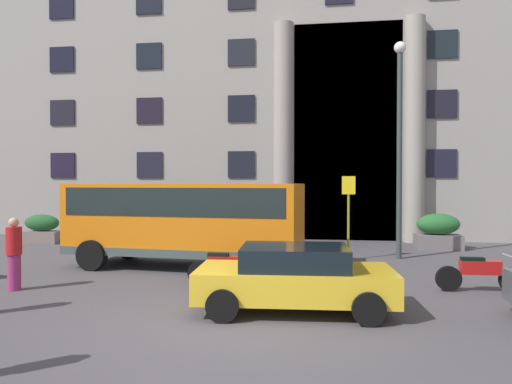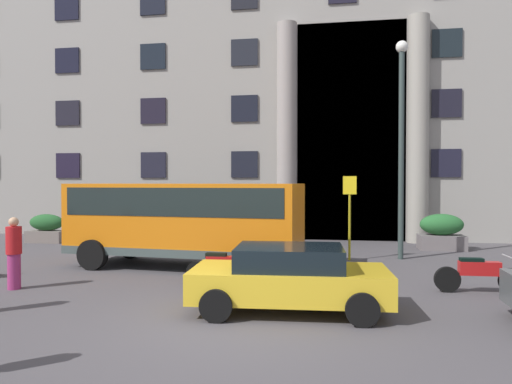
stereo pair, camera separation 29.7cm
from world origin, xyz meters
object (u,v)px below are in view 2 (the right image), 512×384
object	(u,v)px
hedge_planter_far_west	(47,229)
bus_stop_sign	(350,209)
pedestrian_woman_dark_dress	(14,253)
hedge_planter_far_east	(442,232)
scooter_by_planter	(221,267)
motorcycle_near_kerb	(477,273)
hedge_planter_entrance_right	(174,227)
lamppost_plaza_centre	(401,132)
orange_minibus	(185,217)
parked_sedan_second	(290,277)

from	to	relation	value
hedge_planter_far_west	bus_stop_sign	bearing A→B (deg)	-11.61
pedestrian_woman_dark_dress	hedge_planter_far_west	bearing A→B (deg)	-150.85
hedge_planter_far_east	hedge_planter_far_west	bearing A→B (deg)	-178.36
bus_stop_sign	scooter_by_planter	xyz separation A→B (m)	(-3.31, -4.39, -1.27)
bus_stop_sign	pedestrian_woman_dark_dress	size ratio (longest dim) A/B	1.60
motorcycle_near_kerb	hedge_planter_far_west	bearing A→B (deg)	154.46
hedge_planter_far_east	hedge_planter_entrance_right	xyz separation A→B (m)	(-10.80, 0.06, 0.04)
motorcycle_near_kerb	lamppost_plaza_centre	xyz separation A→B (m)	(-1.08, 4.74, 3.83)
hedge_planter_entrance_right	motorcycle_near_kerb	distance (m)	12.42
hedge_planter_far_west	pedestrian_woman_dark_dress	world-z (taller)	pedestrian_woman_dark_dress
orange_minibus	hedge_planter_entrance_right	distance (m)	5.71
hedge_planter_entrance_right	pedestrian_woman_dark_dress	world-z (taller)	pedestrian_woman_dark_dress
hedge_planter_entrance_right	hedge_planter_far_east	bearing A→B (deg)	-0.34
pedestrian_woman_dark_dress	lamppost_plaza_centre	world-z (taller)	lamppost_plaza_centre
bus_stop_sign	hedge_planter_entrance_right	world-z (taller)	bus_stop_sign
hedge_planter_entrance_right	pedestrian_woman_dark_dress	size ratio (longest dim) A/B	0.86
bus_stop_sign	scooter_by_planter	size ratio (longest dim) A/B	1.45
bus_stop_sign	motorcycle_near_kerb	xyz separation A→B (m)	(2.80, -4.20, -1.26)
motorcycle_near_kerb	hedge_planter_far_east	bearing A→B (deg)	81.90
bus_stop_sign	pedestrian_woman_dark_dress	distance (m)	9.95
hedge_planter_far_east	parked_sedan_second	xyz separation A→B (m)	(-5.01, -9.54, 0.02)
scooter_by_planter	pedestrian_woman_dark_dress	bearing A→B (deg)	-167.92
scooter_by_planter	lamppost_plaza_centre	bearing A→B (deg)	42.67
orange_minibus	hedge_planter_far_east	distance (m)	10.07
parked_sedan_second	hedge_planter_far_east	bearing A→B (deg)	58.96
orange_minibus	parked_sedan_second	bearing A→B (deg)	-45.48
hedge_planter_entrance_right	lamppost_plaza_centre	distance (m)	9.96
orange_minibus	pedestrian_woman_dark_dress	xyz separation A→B (m)	(-3.18, -3.53, -0.66)
hedge_planter_entrance_right	hedge_planter_far_west	xyz separation A→B (m)	(-5.54, -0.53, -0.12)
hedge_planter_entrance_right	parked_sedan_second	world-z (taller)	hedge_planter_entrance_right
hedge_planter_far_west	scooter_by_planter	size ratio (longest dim) A/B	0.84
lamppost_plaza_centre	hedge_planter_entrance_right	bearing A→B (deg)	163.66
motorcycle_near_kerb	pedestrian_woman_dark_dress	distance (m)	11.09
hedge_planter_far_west	orange_minibus	bearing A→B (deg)	-31.19
lamppost_plaza_centre	parked_sedan_second	bearing A→B (deg)	-114.11
hedge_planter_entrance_right	lamppost_plaza_centre	bearing A→B (deg)	-16.34
lamppost_plaza_centre	hedge_planter_far_east	bearing A→B (deg)	53.66
orange_minibus	parked_sedan_second	world-z (taller)	orange_minibus
bus_stop_sign	motorcycle_near_kerb	size ratio (longest dim) A/B	1.37
hedge_planter_entrance_right	parked_sedan_second	bearing A→B (deg)	-58.91
hedge_planter_far_west	lamppost_plaza_centre	distance (m)	15.07
orange_minibus	hedge_planter_far_west	xyz separation A→B (m)	(-7.73, 4.68, -0.95)
bus_stop_sign	parked_sedan_second	world-z (taller)	bus_stop_sign
bus_stop_sign	hedge_planter_far_west	size ratio (longest dim) A/B	1.73
hedge_planter_entrance_right	parked_sedan_second	xyz separation A→B (m)	(5.79, -9.61, -0.03)
hedge_planter_far_east	pedestrian_woman_dark_dress	distance (m)	14.64
scooter_by_planter	lamppost_plaza_centre	size ratio (longest dim) A/B	0.26
bus_stop_sign	hedge_planter_entrance_right	bearing A→B (deg)	156.38
hedge_planter_entrance_right	hedge_planter_far_west	world-z (taller)	hedge_planter_entrance_right
orange_minibus	hedge_planter_far_west	distance (m)	9.08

